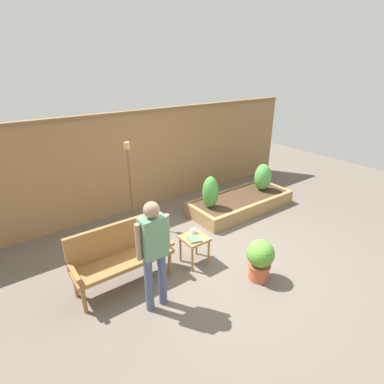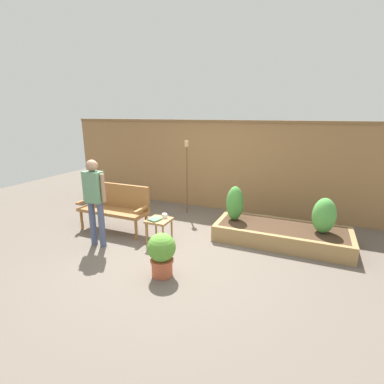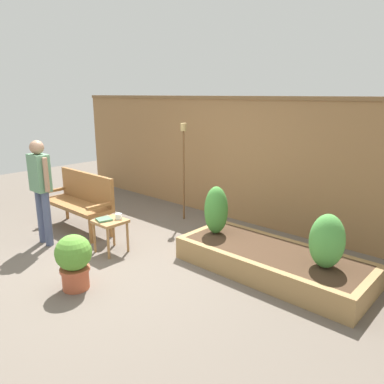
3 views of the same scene
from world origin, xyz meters
name	(u,v)px [view 3 (image 3 of 3)]	position (x,y,z in m)	size (l,w,h in m)	color
ground_plane	(117,264)	(0.00, 0.00, 0.00)	(14.00, 14.00, 0.00)	#60564C
fence_back	(234,159)	(0.00, 2.60, 1.09)	(8.40, 0.14, 2.16)	olive
garden_bench	(81,197)	(-1.53, 0.46, 0.54)	(1.44, 0.48, 0.94)	#936033
side_table	(110,226)	(-0.38, 0.20, 0.40)	(0.40, 0.40, 0.48)	#9E7042
cup_on_table	(119,216)	(-0.32, 0.30, 0.52)	(0.13, 0.09, 0.08)	white
book_on_table	(104,219)	(-0.43, 0.13, 0.49)	(0.18, 0.20, 0.03)	#4C7A56
potted_boxwood	(74,259)	(0.17, -0.70, 0.37)	(0.42, 0.42, 0.66)	#B75638
raised_planter_bed	(272,261)	(1.65, 1.17, 0.15)	(2.40, 1.00, 0.30)	#997547
shrub_near_bench	(216,210)	(0.75, 1.17, 0.64)	(0.33, 0.33, 0.67)	brown
shrub_far_corner	(327,241)	(2.32, 1.17, 0.61)	(0.39, 0.39, 0.62)	brown
tiki_torch	(184,155)	(-0.62, 1.96, 1.17)	(0.10, 0.10, 1.71)	brown
person_by_bench	(41,183)	(-1.37, -0.28, 0.93)	(0.47, 0.20, 1.56)	#475170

